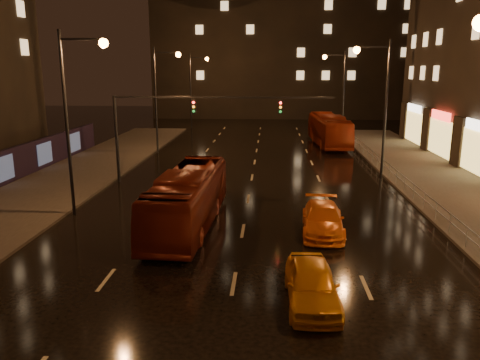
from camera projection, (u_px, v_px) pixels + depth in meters
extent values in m
plane|color=black|center=(251.00, 184.00, 33.44)|extent=(140.00, 140.00, 0.00)
cube|color=#38332D|center=(34.00, 198.00, 29.41)|extent=(7.00, 70.00, 0.15)
cube|color=#38332D|center=(474.00, 206.00, 27.73)|extent=(7.00, 70.00, 0.15)
cube|color=black|center=(287.00, 8.00, 79.50)|extent=(44.00, 16.00, 36.00)
cylinder|color=black|center=(117.00, 140.00, 33.32)|extent=(0.22, 0.22, 6.20)
cube|color=black|center=(222.00, 97.00, 32.15)|extent=(15.20, 0.14, 0.14)
cube|color=black|center=(194.00, 107.00, 32.43)|extent=(0.32, 0.18, 0.95)
cube|color=black|center=(280.00, 107.00, 32.05)|extent=(0.32, 0.18, 0.95)
sphere|color=#FF1E19|center=(193.00, 102.00, 32.24)|extent=(0.18, 0.18, 0.18)
cylinder|color=#99999E|center=(344.00, 132.00, 55.96)|extent=(0.04, 0.04, 1.00)
cube|color=#99999E|center=(405.00, 177.00, 30.61)|extent=(0.05, 56.00, 0.05)
cube|color=#99999E|center=(405.00, 183.00, 30.71)|extent=(0.05, 56.00, 0.05)
imported|color=#641A0E|center=(188.00, 198.00, 24.13)|extent=(2.95, 10.82, 2.99)
imported|color=maroon|center=(329.00, 130.00, 50.00)|extent=(3.52, 11.88, 3.27)
imported|color=orange|center=(312.00, 284.00, 16.22)|extent=(1.85, 4.39, 1.48)
imported|color=orange|center=(323.00, 219.00, 23.32)|extent=(2.28, 5.00, 1.42)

